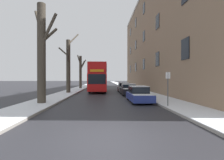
# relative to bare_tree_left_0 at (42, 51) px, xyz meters

# --- Properties ---
(ground_plane) EXTENTS (320.00, 320.00, 0.00)m
(ground_plane) POSITION_rel_bare_tree_left_0_xyz_m (5.08, -8.00, -4.24)
(ground_plane) COLOR #28282D
(sidewalk_left) EXTENTS (2.74, 130.00, 0.16)m
(sidewalk_left) POSITION_rel_bare_tree_left_0_xyz_m (-0.23, 45.00, -4.16)
(sidewalk_left) COLOR gray
(sidewalk_left) RESTS_ON ground
(sidewalk_right) EXTENTS (2.74, 130.00, 0.16)m
(sidewalk_right) POSITION_rel_bare_tree_left_0_xyz_m (10.38, 45.00, -4.16)
(sidewalk_right) COLOR gray
(sidewalk_right) RESTS_ON ground
(terrace_facade_right) EXTENTS (9.10, 43.76, 18.00)m
(terrace_facade_right) POSITION_rel_bare_tree_left_0_xyz_m (16.25, 15.86, 4.76)
(terrace_facade_right) COLOR #8C7056
(terrace_facade_right) RESTS_ON ground
(bare_tree_left_0) EXTENTS (2.79, 2.94, 8.09)m
(bare_tree_left_0) POSITION_rel_bare_tree_left_0_xyz_m (0.00, 0.00, 0.00)
(bare_tree_left_0) COLOR #423A30
(bare_tree_left_0) RESTS_ON ground
(bare_tree_left_1) EXTENTS (2.42, 5.12, 8.87)m
(bare_tree_left_1) POSITION_rel_bare_tree_left_0_xyz_m (-0.01, 10.21, -0.24)
(bare_tree_left_1) COLOR #423A30
(bare_tree_left_1) RESTS_ON ground
(bare_tree_left_2) EXTENTS (2.09, 2.22, 6.86)m
(bare_tree_left_2) POSITION_rel_bare_tree_left_0_xyz_m (0.10, 21.48, -0.65)
(bare_tree_left_2) COLOR #423A30
(bare_tree_left_2) RESTS_ON ground
(double_decker_bus) EXTENTS (2.59, 10.75, 4.29)m
(double_decker_bus) POSITION_rel_bare_tree_left_0_xyz_m (3.94, 14.13, -1.82)
(double_decker_bus) COLOR red
(double_decker_bus) RESTS_ON ground
(parked_car_0) EXTENTS (1.73, 4.56, 1.40)m
(parked_car_0) POSITION_rel_bare_tree_left_0_xyz_m (7.96, 1.35, -3.60)
(parked_car_0) COLOR navy
(parked_car_0) RESTS_ON ground
(parked_car_1) EXTENTS (1.80, 4.50, 1.42)m
(parked_car_1) POSITION_rel_bare_tree_left_0_xyz_m (7.96, 8.04, -3.58)
(parked_car_1) COLOR black
(parked_car_1) RESTS_ON ground
(parked_car_2) EXTENTS (1.78, 4.06, 1.46)m
(parked_car_2) POSITION_rel_bare_tree_left_0_xyz_m (7.96, 13.31, -3.58)
(parked_car_2) COLOR #9EA3AD
(parked_car_2) RESTS_ON ground
(oncoming_van) EXTENTS (1.93, 4.82, 2.48)m
(oncoming_van) POSITION_rel_bare_tree_left_0_xyz_m (2.59, 27.39, -2.91)
(oncoming_van) COLOR #333842
(oncoming_van) RESTS_ON ground
(pedestrian_left_sidewalk) EXTENTS (0.34, 0.34, 1.58)m
(pedestrian_left_sidewalk) POSITION_rel_bare_tree_left_0_xyz_m (0.01, 10.09, -3.38)
(pedestrian_left_sidewalk) COLOR navy
(pedestrian_left_sidewalk) RESTS_ON ground
(street_sign_post) EXTENTS (0.32, 0.07, 2.52)m
(street_sign_post) POSITION_rel_bare_tree_left_0_xyz_m (9.31, -2.07, -2.80)
(street_sign_post) COLOR #4C4F54
(street_sign_post) RESTS_ON ground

